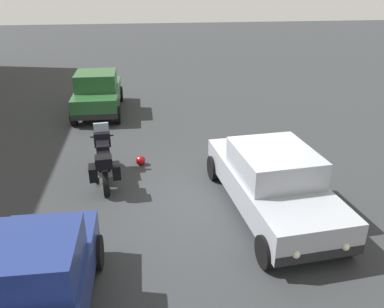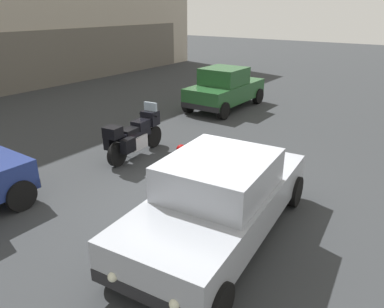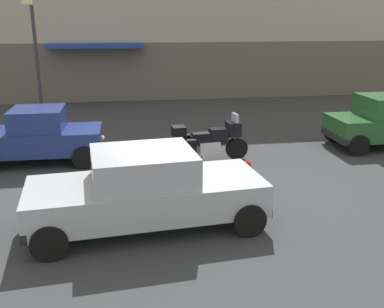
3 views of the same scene
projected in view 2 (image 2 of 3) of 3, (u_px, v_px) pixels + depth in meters
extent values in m
plane|color=#2D3033|center=(196.00, 205.00, 7.72)|extent=(80.00, 80.00, 0.00)
cylinder|color=black|center=(153.00, 136.00, 10.80)|extent=(0.65, 0.20, 0.64)
cylinder|color=black|center=(117.00, 154.00, 9.49)|extent=(0.65, 0.20, 0.64)
cylinder|color=#B7B7BC|center=(152.00, 123.00, 10.63)|extent=(0.33, 0.10, 0.68)
cube|color=#B7B7BC|center=(135.00, 142.00, 10.08)|extent=(0.64, 0.46, 0.36)
cube|color=black|center=(135.00, 134.00, 9.99)|extent=(1.12, 0.39, 0.28)
cube|color=black|center=(141.00, 124.00, 10.17)|extent=(0.55, 0.39, 0.24)
cube|color=black|center=(130.00, 131.00, 9.78)|extent=(0.59, 0.35, 0.12)
cube|color=black|center=(150.00, 118.00, 10.48)|extent=(0.40, 0.47, 0.40)
cube|color=#8C9EAD|center=(151.00, 107.00, 10.40)|extent=(0.12, 0.41, 0.28)
sphere|color=#EAEACC|center=(154.00, 116.00, 10.63)|extent=(0.14, 0.14, 0.14)
cylinder|color=black|center=(148.00, 115.00, 10.38)|extent=(0.10, 0.62, 0.04)
cylinder|color=#B7B7BC|center=(116.00, 152.00, 9.73)|extent=(0.56, 0.14, 0.09)
cube|color=black|center=(111.00, 142.00, 9.62)|extent=(0.42, 0.24, 0.36)
cube|color=black|center=(128.00, 145.00, 9.37)|extent=(0.42, 0.24, 0.36)
cube|color=black|center=(113.00, 132.00, 9.18)|extent=(0.40, 0.43, 0.28)
cylinder|color=black|center=(127.00, 152.00, 10.14)|extent=(0.04, 0.13, 0.29)
sphere|color=#990C0C|center=(181.00, 149.00, 10.33)|extent=(0.28, 0.28, 0.28)
cube|color=#235128|center=(225.00, 92.00, 14.86)|extent=(3.80, 1.65, 0.68)
cube|color=#235128|center=(224.00, 76.00, 14.50)|extent=(1.60, 1.51, 0.64)
cube|color=#8C9EAD|center=(233.00, 73.00, 15.07)|extent=(0.06, 1.39, 0.54)
cube|color=#8C9EAD|center=(214.00, 79.00, 13.93)|extent=(0.06, 1.39, 0.51)
cube|color=black|center=(246.00, 90.00, 16.36)|extent=(0.12, 1.64, 0.20)
cube|color=black|center=(200.00, 107.00, 13.55)|extent=(0.12, 1.64, 0.20)
cylinder|color=black|center=(226.00, 92.00, 16.51)|extent=(0.64, 0.22, 0.64)
cylinder|color=black|center=(258.00, 96.00, 15.68)|extent=(0.64, 0.22, 0.64)
cylinder|color=black|center=(189.00, 105.00, 14.31)|extent=(0.64, 0.22, 0.64)
cylinder|color=black|center=(223.00, 111.00, 13.47)|extent=(0.64, 0.22, 0.64)
sphere|color=silver|center=(238.00, 86.00, 16.59)|extent=(0.14, 0.14, 0.14)
sphere|color=silver|center=(256.00, 88.00, 16.11)|extent=(0.14, 0.14, 0.14)
cube|color=#9EA3AD|center=(220.00, 205.00, 6.42)|extent=(4.65, 2.18, 0.64)
cube|color=#9EA3AD|center=(220.00, 174.00, 6.15)|extent=(2.04, 1.79, 0.60)
cube|color=#8C9EAD|center=(193.00, 197.00, 5.43)|extent=(0.20, 1.49, 0.51)
cube|color=#8C9EAD|center=(241.00, 157.00, 6.88)|extent=(0.20, 1.49, 0.48)
cube|color=black|center=(145.00, 295.00, 4.73)|extent=(0.29, 1.76, 0.20)
cube|color=black|center=(262.00, 171.00, 8.28)|extent=(0.29, 1.76, 0.20)
cylinder|color=black|center=(217.00, 305.00, 4.70)|extent=(0.66, 0.28, 0.64)
cylinder|color=black|center=(116.00, 263.00, 5.48)|extent=(0.66, 0.28, 0.64)
cylinder|color=black|center=(294.00, 191.00, 7.60)|extent=(0.66, 0.28, 0.64)
cylinder|color=black|center=(221.00, 174.00, 8.38)|extent=(0.66, 0.28, 0.64)
sphere|color=silver|center=(175.00, 304.00, 4.42)|extent=(0.14, 0.14, 0.14)
sphere|color=silver|center=(113.00, 277.00, 4.87)|extent=(0.14, 0.14, 0.14)
cube|color=black|center=(18.00, 175.00, 8.11)|extent=(0.13, 1.56, 0.20)
cylinder|color=black|center=(20.00, 195.00, 7.44)|extent=(0.64, 0.22, 0.64)
sphere|color=silver|center=(8.00, 165.00, 8.33)|extent=(0.14, 0.14, 0.14)
sphere|color=silver|center=(30.00, 174.00, 7.87)|extent=(0.14, 0.14, 0.14)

